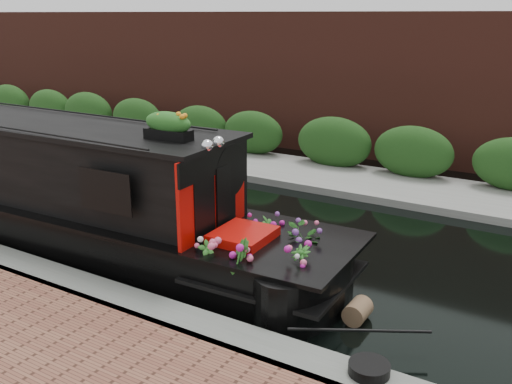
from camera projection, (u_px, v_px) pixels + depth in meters
The scene contains 8 objects.
ground at pixel (219, 230), 10.88m from camera, with size 80.00×80.00×0.00m, color black.
near_bank_coping at pixel (88, 301), 8.19m from camera, with size 40.00×0.60×0.50m, color slate.
far_bank_path at pixel (315, 178), 14.30m from camera, with size 40.00×2.40×0.34m, color gray.
far_hedge at pixel (330, 170), 15.03m from camera, with size 40.00×1.10×2.80m, color #1D4316.
far_brick_wall at pixel (359, 154), 16.74m from camera, with size 40.00×1.00×8.00m, color #53251C.
narrowboat at pixel (37, 190), 10.55m from camera, with size 11.82×2.50×2.77m.
rope_fender at pixel (358, 311), 7.59m from camera, with size 0.30×0.30×0.39m, color brown.
coiled_mooring_rope at pixel (369, 368), 6.10m from camera, with size 0.45×0.45×0.12m, color black.
Camera 1 is at (5.89, -8.31, 3.94)m, focal length 40.00 mm.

